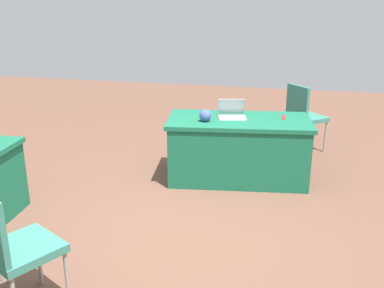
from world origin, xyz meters
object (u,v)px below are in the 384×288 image
(chair_tucked_left, at_px, (304,114))
(laptop_silver, at_px, (232,114))
(yarn_ball, at_px, (205,115))
(table_foreground, at_px, (238,149))
(chair_aisle, at_px, (12,244))
(scissors_red, at_px, (284,117))

(chair_tucked_left, relative_size, laptop_silver, 2.54)
(chair_tucked_left, distance_m, yarn_ball, 1.82)
(table_foreground, relative_size, chair_tucked_left, 1.84)
(table_foreground, xyz_separation_m, chair_aisle, (1.14, 2.74, 0.17))
(chair_aisle, bearing_deg, scissors_red, 89.13)
(chair_tucked_left, height_order, scissors_red, chair_tucked_left)
(table_foreground, bearing_deg, yarn_ball, 27.78)
(laptop_silver, bearing_deg, yarn_ball, 28.60)
(chair_tucked_left, xyz_separation_m, scissors_red, (0.25, 1.03, 0.20))
(chair_aisle, distance_m, laptop_silver, 2.99)
(table_foreground, height_order, scissors_red, scissors_red)
(chair_aisle, xyz_separation_m, yarn_ball, (-0.77, -2.54, 0.27))
(chair_aisle, relative_size, scissors_red, 5.30)
(chair_aisle, xyz_separation_m, laptop_silver, (-1.05, -2.79, 0.24))
(chair_aisle, height_order, laptop_silver, chair_aisle)
(chair_aisle, bearing_deg, table_foreground, 95.89)
(laptop_silver, relative_size, yarn_ball, 2.71)
(yarn_ball, relative_size, scissors_red, 0.77)
(laptop_silver, bearing_deg, chair_aisle, 56.00)
(table_foreground, height_order, chair_aisle, chair_aisle)
(scissors_red, bearing_deg, chair_tucked_left, 164.99)
(yarn_ball, bearing_deg, laptop_silver, -137.94)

